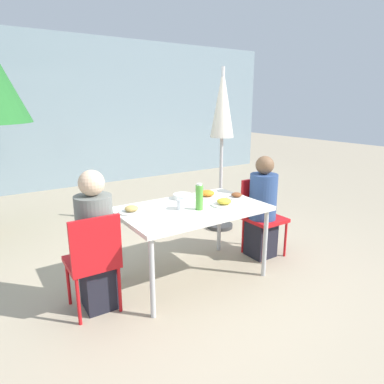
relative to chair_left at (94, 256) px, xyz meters
name	(u,v)px	position (x,y,z in m)	size (l,w,h in m)	color
ground_plane	(192,277)	(0.99, 0.05, -0.51)	(24.00, 24.00, 0.00)	tan
building_facade	(64,113)	(0.99, 4.68, 0.99)	(10.00, 0.20, 3.00)	gray
dining_table	(192,213)	(0.99, 0.05, 0.18)	(1.38, 0.86, 0.75)	silver
chair_left	(94,256)	(0.00, 0.00, 0.00)	(0.41, 0.41, 0.87)	red
person_left	(96,244)	(0.05, 0.08, 0.07)	(0.30, 0.30, 1.21)	black
chair_right	(260,211)	(1.99, 0.12, 0.00)	(0.40, 0.40, 0.87)	red
person_right	(262,210)	(1.94, 0.04, 0.04)	(0.30, 0.30, 1.16)	black
closed_umbrella	(222,114)	(2.11, 1.02, 1.06)	(0.36, 0.36, 2.16)	#333333
plate_0	(207,195)	(1.32, 0.26, 0.26)	(0.27, 0.27, 0.07)	white
plate_1	(224,203)	(1.29, -0.07, 0.26)	(0.25, 0.25, 0.07)	white
plate_2	(237,196)	(1.56, 0.06, 0.25)	(0.20, 0.20, 0.06)	white
plate_3	(131,210)	(0.44, 0.22, 0.26)	(0.23, 0.23, 0.06)	white
bottle	(199,197)	(1.01, -0.05, 0.36)	(0.07, 0.07, 0.25)	#51A338
drinking_cup	(181,204)	(0.86, 0.05, 0.28)	(0.07, 0.07, 0.10)	white
salad_bowl	(182,196)	(1.07, 0.35, 0.26)	(0.19, 0.19, 0.05)	white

